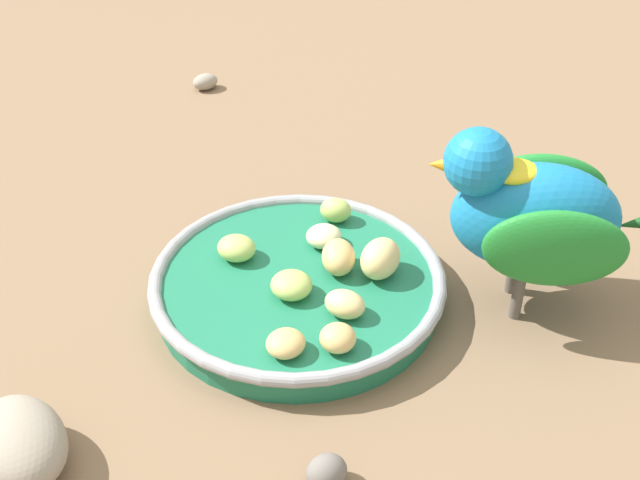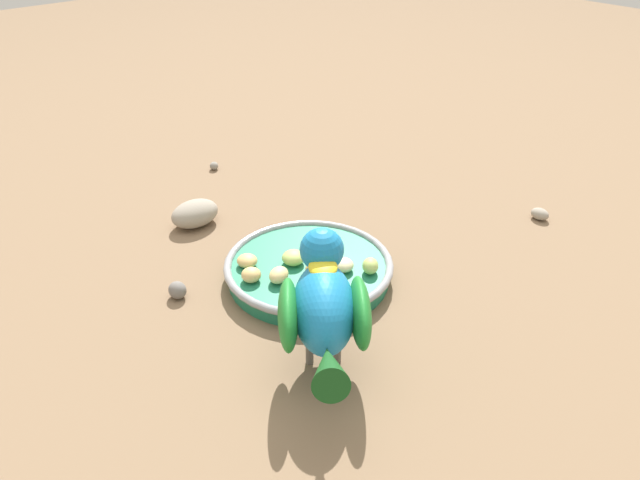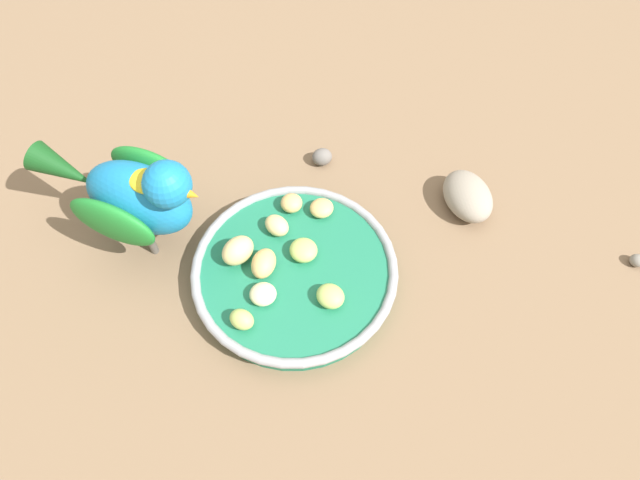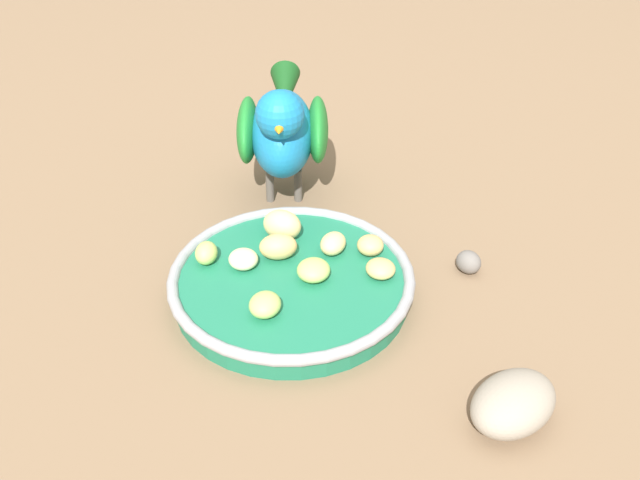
{
  "view_description": "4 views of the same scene",
  "coord_description": "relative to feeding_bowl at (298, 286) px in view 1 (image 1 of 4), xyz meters",
  "views": [
    {
      "loc": [
        0.42,
        -0.23,
        0.4
      ],
      "look_at": [
        0.02,
        0.04,
        0.05
      ],
      "focal_mm": 46.12,
      "sensor_mm": 36.0,
      "label": 1
    },
    {
      "loc": [
        0.45,
        0.54,
        0.47
      ],
      "look_at": [
        0.01,
        0.03,
        0.05
      ],
      "focal_mm": 35.01,
      "sensor_mm": 36.0,
      "label": 2
    },
    {
      "loc": [
        -0.26,
        0.08,
        0.52
      ],
      "look_at": [
        0.03,
        -0.0,
        0.06
      ],
      "focal_mm": 30.85,
      "sensor_mm": 36.0,
      "label": 3
    },
    {
      "loc": [
        -0.29,
        -0.39,
        0.43
      ],
      "look_at": [
        0.05,
        0.02,
        0.05
      ],
      "focal_mm": 42.18,
      "sensor_mm": 36.0,
      "label": 4
    }
  ],
  "objects": [
    {
      "name": "apple_piece_6",
      "position": [
        0.03,
        0.05,
        0.02
      ],
      "size": [
        0.04,
        0.05,
        0.03
      ],
      "primitive_type": "ellipsoid",
      "rotation": [
        0.0,
        0.0,
        2.08
      ],
      "color": "#E5C67F",
      "rests_on": "feeding_bowl"
    },
    {
      "name": "apple_piece_5",
      "position": [
        0.06,
        -0.05,
        0.02
      ],
      "size": [
        0.03,
        0.03,
        0.02
      ],
      "primitive_type": "ellipsoid",
      "rotation": [
        0.0,
        0.0,
        4.94
      ],
      "color": "tan",
      "rests_on": "feeding_bowl"
    },
    {
      "name": "apple_piece_2",
      "position": [
        0.01,
        0.03,
        0.02
      ],
      "size": [
        0.04,
        0.04,
        0.02
      ],
      "primitive_type": "ellipsoid",
      "rotation": [
        0.0,
        0.0,
        5.72
      ],
      "color": "tan",
      "rests_on": "feeding_bowl"
    },
    {
      "name": "parrot",
      "position": [
        0.1,
        0.14,
        0.07
      ],
      "size": [
        0.15,
        0.18,
        0.14
      ],
      "rotation": [
        0.0,
        0.0,
        -2.25
      ],
      "color": "#59544C",
      "rests_on": "ground_plane"
    },
    {
      "name": "feeding_bowl",
      "position": [
        0.0,
        0.0,
        0.0
      ],
      "size": [
        0.22,
        0.22,
        0.03
      ],
      "color": "#1E7251",
      "rests_on": "ground_plane"
    },
    {
      "name": "apple_piece_1",
      "position": [
        -0.05,
        0.07,
        0.02
      ],
      "size": [
        0.03,
        0.03,
        0.02
      ],
      "primitive_type": "ellipsoid",
      "rotation": [
        0.0,
        0.0,
        3.92
      ],
      "color": "#B2CC66",
      "rests_on": "feeding_bowl"
    },
    {
      "name": "apple_piece_0",
      "position": [
        0.01,
        -0.01,
        0.02
      ],
      "size": [
        0.04,
        0.04,
        0.02
      ],
      "primitive_type": "ellipsoid",
      "rotation": [
        0.0,
        0.0,
        0.48
      ],
      "color": "#B2CC66",
      "rests_on": "feeding_bowl"
    },
    {
      "name": "pebble_2",
      "position": [
        0.15,
        -0.08,
        -0.0
      ],
      "size": [
        0.02,
        0.03,
        0.02
      ],
      "primitive_type": "ellipsoid",
      "rotation": [
        0.0,
        0.0,
        4.66
      ],
      "color": "slate",
      "rests_on": "ground_plane"
    },
    {
      "name": "rock_large",
      "position": [
        0.04,
        -0.22,
        0.0
      ],
      "size": [
        0.07,
        0.05,
        0.04
      ],
      "primitive_type": "ellipsoid",
      "rotation": [
        0.0,
        0.0,
        3.14
      ],
      "color": "gray",
      "rests_on": "ground_plane"
    },
    {
      "name": "apple_piece_3",
      "position": [
        0.05,
        0.01,
        0.02
      ],
      "size": [
        0.04,
        0.03,
        0.02
      ],
      "primitive_type": "ellipsoid",
      "rotation": [
        0.0,
        0.0,
        3.62
      ],
      "color": "#E5C67F",
      "rests_on": "feeding_bowl"
    },
    {
      "name": "pebble_1",
      "position": [
        -0.36,
        0.11,
        -0.01
      ],
      "size": [
        0.02,
        0.03,
        0.02
      ],
      "primitive_type": "ellipsoid",
      "rotation": [
        0.0,
        0.0,
        1.55
      ],
      "color": "gray",
      "rests_on": "ground_plane"
    },
    {
      "name": "apple_piece_8",
      "position": [
        -0.03,
        0.04,
        0.02
      ],
      "size": [
        0.03,
        0.03,
        0.02
      ],
      "primitive_type": "ellipsoid",
      "rotation": [
        0.0,
        0.0,
        1.3
      ],
      "color": "beige",
      "rests_on": "feeding_bowl"
    },
    {
      "name": "ground_plane",
      "position": [
        -0.02,
        -0.02,
        -0.01
      ],
      "size": [
        4.0,
        4.0,
        0.0
      ],
      "primitive_type": "plane",
      "color": "#7A6047"
    },
    {
      "name": "apple_piece_7",
      "position": [
        -0.05,
        -0.02,
        0.02
      ],
      "size": [
        0.04,
        0.04,
        0.02
      ],
      "primitive_type": "ellipsoid",
      "rotation": [
        0.0,
        0.0,
        3.75
      ],
      "color": "#B2CC66",
      "rests_on": "feeding_bowl"
    },
    {
      "name": "apple_piece_4",
      "position": [
        0.08,
        -0.02,
        0.02
      ],
      "size": [
        0.03,
        0.03,
        0.02
      ],
      "primitive_type": "ellipsoid",
      "rotation": [
        0.0,
        0.0,
        6.04
      ],
      "color": "tan",
      "rests_on": "feeding_bowl"
    }
  ]
}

